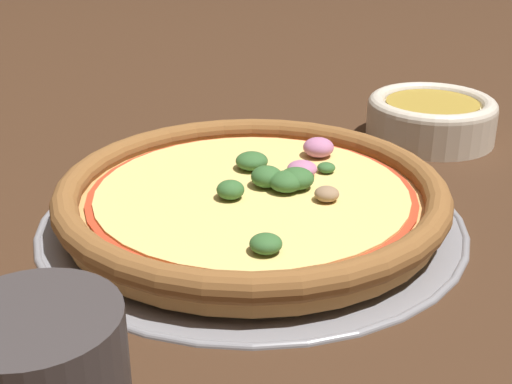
% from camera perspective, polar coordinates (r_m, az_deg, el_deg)
% --- Properties ---
extents(ground_plane, '(3.00, 3.00, 0.00)m').
position_cam_1_polar(ground_plane, '(0.62, 0.00, -2.33)').
color(ground_plane, '#3D2616').
extents(pizza_tray, '(0.37, 0.37, 0.01)m').
position_cam_1_polar(pizza_tray, '(0.62, 0.00, -2.09)').
color(pizza_tray, gray).
rests_on(pizza_tray, ground_plane).
extents(pizza, '(0.33, 0.33, 0.04)m').
position_cam_1_polar(pizza, '(0.61, 0.06, -0.29)').
color(pizza, tan).
rests_on(pizza, pizza_tray).
extents(bowl_near, '(0.14, 0.14, 0.05)m').
position_cam_1_polar(bowl_near, '(0.82, 14.07, 5.88)').
color(bowl_near, beige).
rests_on(bowl_near, ground_plane).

